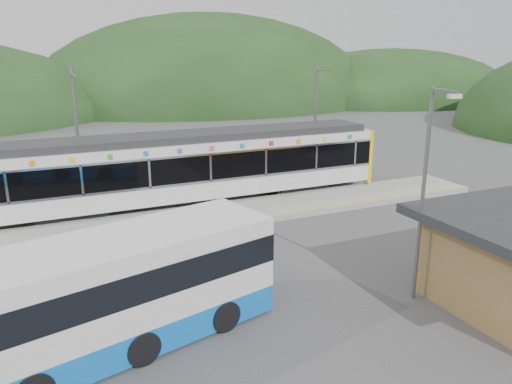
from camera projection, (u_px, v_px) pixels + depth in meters
name	position (u px, v px, depth m)	size (l,w,h in m)	color
ground	(275.00, 236.00, 21.55)	(120.00, 120.00, 0.00)	#4C4C4F
hills	(331.00, 190.00, 28.64)	(146.00, 149.00, 26.00)	#1E3D19
platform	(245.00, 211.00, 24.40)	(26.00, 3.20, 0.30)	#9E9E99
yellow_line	(256.00, 216.00, 23.22)	(26.00, 0.10, 0.01)	yellow
train	(192.00, 165.00, 25.52)	(20.44, 3.01, 3.74)	black
catenary_mast_west	(77.00, 134.00, 25.27)	(0.18, 1.80, 7.00)	slate
catenary_mast_east	(316.00, 119.00, 30.82)	(0.18, 1.80, 7.00)	slate
bus	(70.00, 310.00, 12.52)	(11.54, 5.30, 3.07)	blue
lamp_post	(428.00, 179.00, 15.02)	(0.37, 1.19, 6.77)	slate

